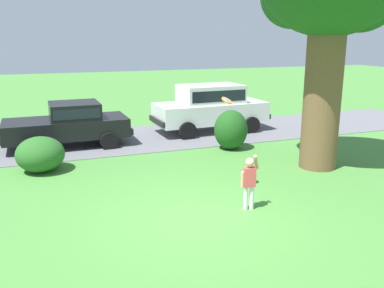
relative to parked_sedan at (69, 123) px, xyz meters
name	(u,v)px	position (x,y,z in m)	size (l,w,h in m)	color
ground_plane	(198,218)	(2.07, -7.28, -0.85)	(80.00, 80.00, 0.00)	#478438
driveway_strip	(126,139)	(2.07, 0.27, -0.84)	(28.00, 4.40, 0.02)	slate
shrub_near_tree	(40,154)	(-1.03, -2.68, -0.34)	(1.37, 1.39, 1.02)	#286023
shrub_centre_left	(231,132)	(5.20, -2.32, -0.24)	(1.16, 1.13, 1.37)	#1E511C
parked_sedan	(69,123)	(0.00, 0.00, 0.00)	(4.43, 2.15, 1.56)	black
parked_suv	(210,106)	(5.62, 0.47, 0.23)	(4.76, 2.22, 1.92)	white
child_thrower	(249,179)	(3.30, -7.24, -0.13)	(0.47, 0.23, 1.29)	white
frisbee	(227,100)	(3.25, -6.10, 1.48)	(0.31, 0.27, 0.21)	orange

